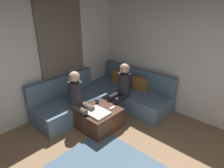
{
  "coord_description": "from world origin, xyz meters",
  "views": [
    {
      "loc": [
        0.93,
        -1.14,
        2.49
      ],
      "look_at": [
        -1.63,
        1.63,
        0.85
      ],
      "focal_mm": 31.7,
      "sensor_mm": 36.0,
      "label": 1
    }
  ],
  "objects_px": {
    "sectional_couch": "(105,98)",
    "coffee_mug": "(97,101)",
    "ottoman": "(99,118)",
    "person_on_couch_side": "(79,98)",
    "game_remote": "(112,108)",
    "person_on_couch_back": "(121,88)"
  },
  "relations": [
    {
      "from": "sectional_couch",
      "to": "coffee_mug",
      "type": "height_order",
      "value": "sectional_couch"
    },
    {
      "from": "ottoman",
      "to": "person_on_couch_side",
      "type": "xyz_separation_m",
      "value": [
        -0.31,
        -0.23,
        0.45
      ]
    },
    {
      "from": "sectional_couch",
      "to": "ottoman",
      "type": "xyz_separation_m",
      "value": [
        0.45,
        -0.66,
        -0.07
      ]
    },
    {
      "from": "sectional_couch",
      "to": "coffee_mug",
      "type": "bearing_deg",
      "value": -64.08
    },
    {
      "from": "person_on_couch_side",
      "to": "coffee_mug",
      "type": "bearing_deg",
      "value": 168.31
    },
    {
      "from": "game_remote",
      "to": "coffee_mug",
      "type": "bearing_deg",
      "value": -174.29
    },
    {
      "from": "person_on_couch_side",
      "to": "game_remote",
      "type": "bearing_deg",
      "value": 133.03
    },
    {
      "from": "ottoman",
      "to": "coffee_mug",
      "type": "xyz_separation_m",
      "value": [
        -0.22,
        0.18,
        0.26
      ]
    },
    {
      "from": "sectional_couch",
      "to": "ottoman",
      "type": "relative_size",
      "value": 3.36
    },
    {
      "from": "person_on_couch_back",
      "to": "ottoman",
      "type": "bearing_deg",
      "value": 90.03
    },
    {
      "from": "game_remote",
      "to": "person_on_couch_back",
      "type": "xyz_separation_m",
      "value": [
        -0.18,
        0.5,
        0.23
      ]
    },
    {
      "from": "person_on_couch_back",
      "to": "person_on_couch_side",
      "type": "bearing_deg",
      "value": 72.16
    },
    {
      "from": "ottoman",
      "to": "person_on_couch_back",
      "type": "bearing_deg",
      "value": 90.03
    },
    {
      "from": "game_remote",
      "to": "sectional_couch",
      "type": "bearing_deg",
      "value": 145.21
    },
    {
      "from": "sectional_couch",
      "to": "game_remote",
      "type": "xyz_separation_m",
      "value": [
        0.63,
        -0.44,
        0.15
      ]
    },
    {
      "from": "person_on_couch_back",
      "to": "sectional_couch",
      "type": "bearing_deg",
      "value": 6.93
    },
    {
      "from": "person_on_couch_side",
      "to": "sectional_couch",
      "type": "bearing_deg",
      "value": -170.61
    },
    {
      "from": "sectional_couch",
      "to": "coffee_mug",
      "type": "relative_size",
      "value": 26.84
    },
    {
      "from": "game_remote",
      "to": "person_on_couch_back",
      "type": "distance_m",
      "value": 0.57
    },
    {
      "from": "person_on_couch_side",
      "to": "person_on_couch_back",
      "type": "bearing_deg",
      "value": 162.16
    },
    {
      "from": "sectional_couch",
      "to": "person_on_couch_back",
      "type": "relative_size",
      "value": 2.12
    },
    {
      "from": "sectional_couch",
      "to": "game_remote",
      "type": "relative_size",
      "value": 17.0
    }
  ]
}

